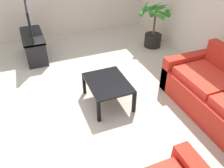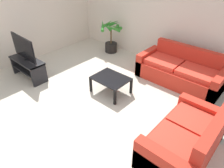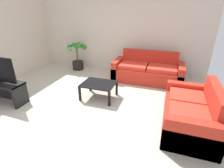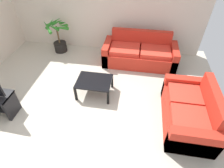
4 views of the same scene
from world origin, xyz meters
TOP-DOWN VIEW (x-y plane):
  - ground_plane at (0.00, 0.00)m, footprint 6.60×6.60m
  - wall_back at (0.00, 3.00)m, footprint 6.00×0.06m
  - couch_main at (1.18, 2.28)m, footprint 2.12×0.90m
  - couch_loveseat at (2.28, 0.23)m, footprint 0.90×1.61m
  - coffee_table at (0.16, 0.75)m, footprint 0.83×0.64m
  - potted_palm at (-1.43, 2.55)m, footprint 0.84×0.79m

SIDE VIEW (x-z plane):
  - ground_plane at x=0.00m, z-range 0.00..0.00m
  - couch_loveseat at x=2.28m, z-range -0.15..0.75m
  - couch_main at x=1.18m, z-range -0.15..0.75m
  - coffee_table at x=0.16m, z-range 0.15..0.56m
  - potted_palm at x=-1.43m, z-range -0.05..1.00m
  - wall_back at x=0.00m, z-range 0.00..2.70m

